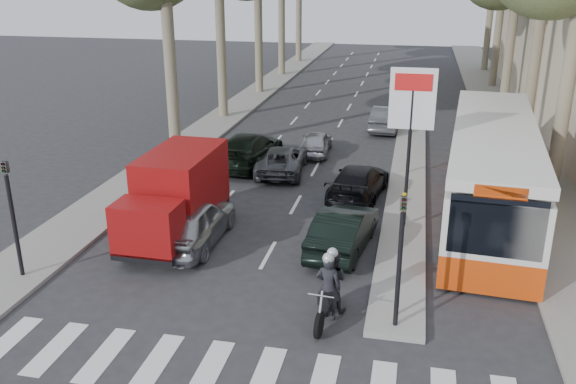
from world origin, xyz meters
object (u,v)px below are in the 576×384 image
at_px(red_truck, 177,195).
at_px(city_bus, 491,168).
at_px(silver_hatchback, 193,222).
at_px(motorcycle, 330,286).
at_px(dark_hatchback, 343,230).

relative_size(red_truck, city_bus, 0.41).
distance_m(silver_hatchback, motorcycle, 6.12).
xyz_separation_m(red_truck, motorcycle, (5.72, -3.93, -0.64)).
distance_m(silver_hatchback, city_bus, 10.83).
relative_size(silver_hatchback, motorcycle, 1.99).
xyz_separation_m(silver_hatchback, dark_hatchback, (4.87, 0.58, -0.07)).
relative_size(silver_hatchback, dark_hatchback, 1.06).
xyz_separation_m(silver_hatchback, city_bus, (9.70, 4.70, 1.03)).
bearing_deg(city_bus, motorcycle, -115.15).
xyz_separation_m(red_truck, city_bus, (10.40, 4.25, 0.28)).
xyz_separation_m(dark_hatchback, city_bus, (4.82, 4.12, 1.10)).
bearing_deg(city_bus, silver_hatchback, -149.56).
bearing_deg(red_truck, motorcycle, -33.54).
bearing_deg(red_truck, silver_hatchback, -31.72).
relative_size(silver_hatchback, red_truck, 0.83).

